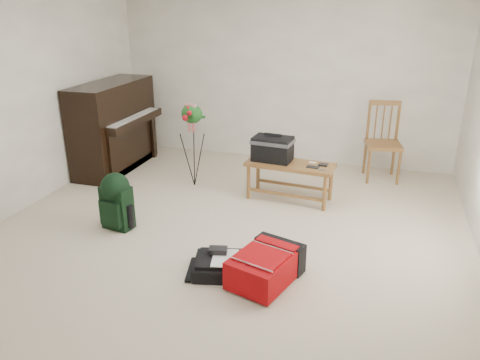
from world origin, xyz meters
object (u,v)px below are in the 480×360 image
(bench, at_px, (278,154))
(red_suitcase, at_px, (267,263))
(black_duffel, at_px, (223,265))
(flower_stand, at_px, (193,146))
(green_backpack, at_px, (116,198))
(piano, at_px, (115,128))
(dining_chair, at_px, (384,142))

(bench, distance_m, red_suitcase, 1.88)
(black_duffel, height_order, flower_stand, flower_stand)
(black_duffel, xyz_separation_m, flower_stand, (-1.07, 1.90, 0.47))
(bench, bearing_deg, green_backpack, -132.72)
(piano, distance_m, bench, 2.51)
(dining_chair, xyz_separation_m, red_suitcase, (-0.89, -2.90, -0.36))
(red_suitcase, bearing_deg, black_duffel, -159.05)
(piano, xyz_separation_m, red_suitcase, (2.81, -2.19, -0.45))
(dining_chair, xyz_separation_m, flower_stand, (-2.36, -1.03, 0.04))
(bench, distance_m, black_duffel, 1.90)
(piano, height_order, dining_chair, piano)
(green_backpack, bearing_deg, piano, 130.21)
(flower_stand, bearing_deg, dining_chair, 35.33)
(dining_chair, distance_m, red_suitcase, 3.05)
(piano, xyz_separation_m, flower_stand, (1.34, -0.32, -0.05))
(green_backpack, distance_m, flower_stand, 1.44)
(piano, bearing_deg, flower_stand, -13.24)
(piano, relative_size, green_backpack, 2.38)
(dining_chair, bearing_deg, red_suitcase, -117.65)
(black_duffel, bearing_deg, dining_chair, 52.76)
(red_suitcase, bearing_deg, piano, 158.84)
(black_duffel, relative_size, green_backpack, 0.96)
(red_suitcase, relative_size, flower_stand, 0.69)
(piano, relative_size, dining_chair, 1.42)
(dining_chair, xyz_separation_m, black_duffel, (-1.29, -2.93, -0.43))
(bench, height_order, flower_stand, flower_stand)
(green_backpack, bearing_deg, dining_chair, 51.30)
(bench, bearing_deg, piano, 176.16)
(bench, relative_size, green_backpack, 1.73)
(black_duffel, bearing_deg, piano, 123.90)
(dining_chair, relative_size, flower_stand, 0.93)
(piano, distance_m, flower_stand, 1.38)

